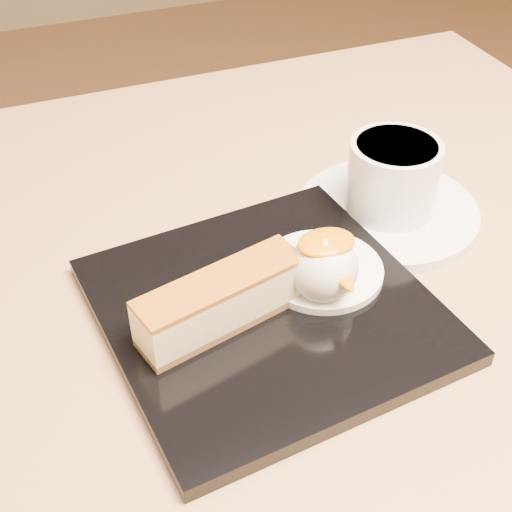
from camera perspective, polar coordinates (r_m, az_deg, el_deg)
name	(u,v)px	position (r m, az deg, el deg)	size (l,w,h in m)	color
table	(288,451)	(0.62, 2.60, -15.31)	(0.80, 0.80, 0.72)	black
dessert_plate	(267,310)	(0.50, 0.85, -4.33)	(0.22, 0.22, 0.01)	black
cheesecake	(221,301)	(0.47, -2.80, -3.61)	(0.12, 0.06, 0.04)	brown
cream_smear	(322,270)	(0.52, 5.28, -1.13)	(0.09, 0.09, 0.01)	white
ice_cream_scoop	(323,267)	(0.49, 5.40, -0.92)	(0.05, 0.05, 0.05)	white
mango_sauce	(326,243)	(0.48, 5.65, 1.07)	(0.04, 0.03, 0.01)	orange
mint_sprig	(272,255)	(0.53, 1.26, 0.10)	(0.04, 0.03, 0.00)	green
saucer	(388,212)	(0.61, 10.48, 3.51)	(0.15, 0.15, 0.01)	white
coffee_cup	(394,174)	(0.59, 11.00, 6.42)	(0.09, 0.07, 0.06)	white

